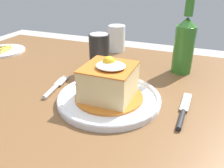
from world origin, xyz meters
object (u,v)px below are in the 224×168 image
object	(u,v)px
main_plate	(109,98)
knife	(182,114)
fork	(54,88)
soda_can	(99,53)
side_plate_fries	(3,51)
beer_bottle_green	(185,42)
drinking_glass	(117,40)

from	to	relation	value
main_plate	knife	distance (m)	0.18
fork	knife	world-z (taller)	same
knife	soda_can	distance (m)	0.34
knife	side_plate_fries	world-z (taller)	side_plate_fries
soda_can	side_plate_fries	size ratio (longest dim) A/B	0.73
beer_bottle_green	drinking_glass	world-z (taller)	beer_bottle_green
knife	soda_can	world-z (taller)	soda_can
main_plate	soda_can	size ratio (longest dim) A/B	2.13
knife	drinking_glass	xyz separation A→B (m)	(-0.31, 0.40, 0.04)
beer_bottle_green	drinking_glass	xyz separation A→B (m)	(-0.28, 0.13, -0.05)
knife	side_plate_fries	xyz separation A→B (m)	(-0.74, 0.21, -0.00)
beer_bottle_green	side_plate_fries	world-z (taller)	beer_bottle_green
fork	knife	size ratio (longest dim) A/B	0.86
beer_bottle_green	knife	bearing A→B (deg)	-82.34
fork	beer_bottle_green	bearing A→B (deg)	40.06
soda_can	knife	bearing A→B (deg)	-31.65
fork	knife	bearing A→B (deg)	-0.64
drinking_glass	side_plate_fries	distance (m)	0.47
fork	knife	xyz separation A→B (m)	(0.35, -0.00, 0.00)
beer_bottle_green	main_plate	bearing A→B (deg)	-118.89
main_plate	fork	world-z (taller)	main_plate
knife	soda_can	bearing A→B (deg)	148.35
soda_can	beer_bottle_green	xyz separation A→B (m)	(0.25, 0.09, 0.04)
knife	soda_can	size ratio (longest dim) A/B	1.33
fork	drinking_glass	distance (m)	0.40
main_plate	fork	size ratio (longest dim) A/B	1.86
knife	side_plate_fries	bearing A→B (deg)	164.18
knife	drinking_glass	bearing A→B (deg)	128.09
knife	soda_can	xyz separation A→B (m)	(-0.29, 0.18, 0.06)
main_plate	knife	bearing A→B (deg)	-0.63
soda_can	side_plate_fries	bearing A→B (deg)	176.04
drinking_glass	fork	bearing A→B (deg)	-95.71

